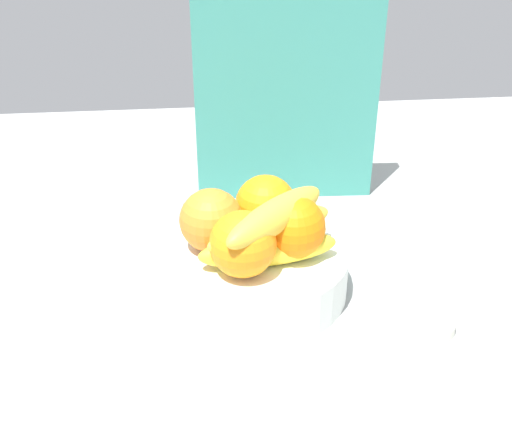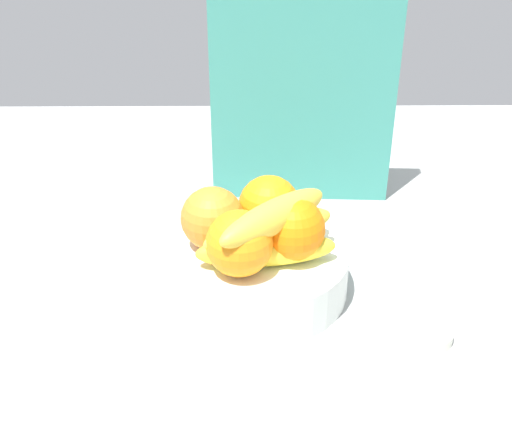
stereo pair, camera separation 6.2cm
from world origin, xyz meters
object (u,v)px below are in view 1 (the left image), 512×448
(banana_bunch, at_px, (271,231))
(fruit_bowl, at_px, (256,271))
(orange_front_left, at_px, (211,220))
(cutting_board, at_px, (287,89))
(orange_back_left, at_px, (266,205))
(orange_center, at_px, (293,227))
(orange_front_right, at_px, (242,244))
(jar_lid, at_px, (429,324))

(banana_bunch, bearing_deg, fruit_bowl, 125.24)
(orange_front_left, height_order, cutting_board, cutting_board)
(cutting_board, bearing_deg, fruit_bowl, -102.72)
(orange_back_left, distance_m, cutting_board, 0.24)
(orange_front_left, bearing_deg, orange_center, -15.53)
(orange_center, height_order, cutting_board, cutting_board)
(orange_center, bearing_deg, orange_front_right, -153.61)
(fruit_bowl, relative_size, cutting_board, 0.64)
(orange_center, distance_m, banana_bunch, 0.03)
(orange_front_right, relative_size, cutting_board, 0.22)
(orange_back_left, height_order, jar_lid, orange_back_left)
(orange_front_right, distance_m, orange_center, 0.07)
(orange_front_right, relative_size, orange_center, 1.00)
(banana_bunch, bearing_deg, orange_center, 21.61)
(fruit_bowl, height_order, orange_back_left, orange_back_left)
(jar_lid, bearing_deg, cutting_board, 109.00)
(orange_center, bearing_deg, jar_lid, -29.63)
(orange_center, distance_m, orange_back_left, 0.06)
(orange_front_left, bearing_deg, orange_front_right, -60.89)
(orange_back_left, bearing_deg, fruit_bowl, -110.10)
(fruit_bowl, bearing_deg, banana_bunch, -54.76)
(orange_front_left, relative_size, orange_center, 1.00)
(fruit_bowl, distance_m, orange_front_right, 0.08)
(fruit_bowl, xyz_separation_m, orange_front_right, (-0.02, -0.04, 0.07))
(fruit_bowl, height_order, orange_front_left, orange_front_left)
(orange_front_left, xyz_separation_m, orange_front_right, (0.03, -0.06, 0.00))
(banana_bunch, bearing_deg, jar_lid, -22.78)
(cutting_board, bearing_deg, orange_center, -93.14)
(orange_center, height_order, banana_bunch, banana_bunch)
(orange_back_left, bearing_deg, banana_bunch, -90.78)
(orange_front_right, height_order, orange_center, same)
(cutting_board, bearing_deg, orange_front_left, -114.43)
(orange_center, height_order, orange_back_left, same)
(orange_front_right, distance_m, cutting_board, 0.33)
(orange_back_left, bearing_deg, orange_front_right, -112.68)
(orange_back_left, xyz_separation_m, banana_bunch, (-0.00, -0.07, 0.00))
(cutting_board, bearing_deg, banana_bunch, -98.40)
(orange_center, bearing_deg, cutting_board, 83.94)
(fruit_bowl, height_order, jar_lid, fruit_bowl)
(orange_front_left, xyz_separation_m, orange_center, (0.10, -0.03, 0.00))
(fruit_bowl, height_order, banana_bunch, banana_bunch)
(orange_back_left, bearing_deg, cutting_board, 75.37)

